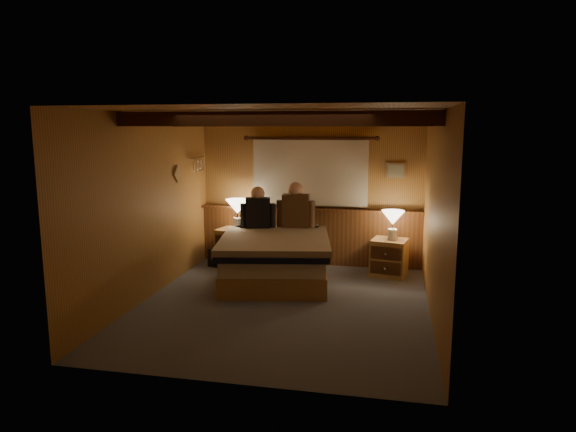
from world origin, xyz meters
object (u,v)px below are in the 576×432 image
(person_left, at_px, (258,211))
(lamp_right, at_px, (393,219))
(bed, at_px, (275,257))
(nightstand_left, at_px, (236,247))
(lamp_left, at_px, (237,208))
(person_right, at_px, (296,209))
(nightstand_right, at_px, (389,258))
(duffel_bag, at_px, (225,257))

(person_left, bearing_deg, lamp_right, -13.23)
(bed, height_order, person_left, person_left)
(bed, bearing_deg, nightstand_left, 128.76)
(bed, relative_size, lamp_left, 4.49)
(person_right, bearing_deg, nightstand_right, -9.27)
(bed, xyz_separation_m, person_left, (-0.40, 0.56, 0.59))
(lamp_left, distance_m, person_left, 0.39)
(nightstand_right, height_order, person_right, person_right)
(lamp_left, xyz_separation_m, duffel_bag, (-0.19, -0.10, -0.79))
(bed, relative_size, person_right, 2.97)
(nightstand_left, distance_m, lamp_left, 0.64)
(bed, relative_size, duffel_bag, 4.00)
(lamp_right, bearing_deg, lamp_left, 176.75)
(nightstand_right, relative_size, lamp_left, 1.21)
(nightstand_left, height_order, lamp_right, lamp_right)
(nightstand_right, xyz_separation_m, lamp_left, (-2.41, 0.10, 0.66))
(lamp_left, height_order, duffel_bag, lamp_left)
(lamp_right, bearing_deg, duffel_bag, 179.19)
(bed, bearing_deg, person_right, 66.64)
(bed, bearing_deg, lamp_right, 8.01)
(person_right, bearing_deg, bed, -107.34)
(person_right, bearing_deg, lamp_right, -10.43)
(lamp_right, xyz_separation_m, duffel_bag, (-2.63, 0.04, -0.72))
(person_right, bearing_deg, lamp_left, 177.86)
(duffel_bag, bearing_deg, nightstand_right, 16.11)
(duffel_bag, bearing_deg, person_left, 13.66)
(nightstand_left, distance_m, duffel_bag, 0.25)
(nightstand_left, xyz_separation_m, duffel_bag, (-0.14, -0.14, -0.15))
(nightstand_left, xyz_separation_m, nightstand_right, (2.46, -0.15, -0.02))
(lamp_right, bearing_deg, nightstand_right, 137.80)
(nightstand_right, xyz_separation_m, person_left, (-2.03, -0.02, 0.65))
(lamp_left, height_order, person_left, person_left)
(person_left, bearing_deg, nightstand_left, 145.38)
(person_left, height_order, person_right, person_right)
(nightstand_right, bearing_deg, person_right, -173.28)
(nightstand_left, xyz_separation_m, person_right, (1.00, -0.01, 0.66))
(bed, distance_m, lamp_left, 1.19)
(bed, height_order, lamp_left, lamp_left)
(nightstand_left, relative_size, duffel_bag, 1.16)
(lamp_right, xyz_separation_m, person_right, (-1.50, 0.17, 0.09))
(person_right, bearing_deg, nightstand_left, 175.31)
(nightstand_right, bearing_deg, nightstand_left, -171.43)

